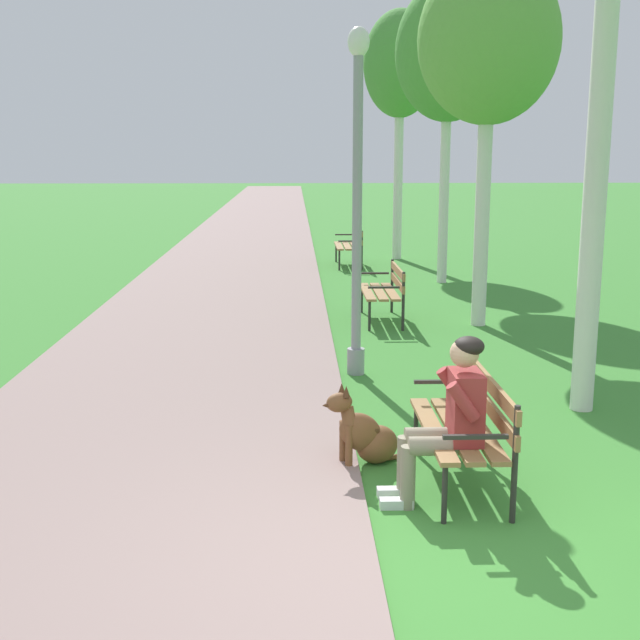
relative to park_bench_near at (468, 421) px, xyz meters
name	(u,v)px	position (x,y,z in m)	size (l,w,h in m)	color
ground_plane	(428,577)	(-0.52, -1.43, -0.51)	(120.00, 120.00, 0.00)	#3D8433
paved_path	(255,225)	(-2.65, 22.57, -0.49)	(3.67, 60.00, 0.04)	gray
park_bench_near	(468,421)	(0.00, 0.00, 0.00)	(0.55, 1.50, 0.85)	olive
park_bench_mid	(385,288)	(0.04, 6.29, 0.00)	(0.55, 1.50, 0.85)	olive
park_bench_far	(351,243)	(-0.06, 12.38, 0.00)	(0.55, 1.50, 0.85)	olive
person_seated_on_near_bench	(450,413)	(-0.21, -0.33, 0.17)	(0.74, 0.49, 1.25)	gray
dog_brown	(366,434)	(-0.75, 0.44, -0.25)	(0.80, 0.44, 0.71)	brown
lamp_post_near	(357,201)	(-0.62, 3.28, 1.48)	(0.24, 0.24, 3.84)	gray
birch_tree_third	(489,43)	(1.39, 5.97, 3.48)	(1.98, 1.78, 5.19)	silver
birch_tree_fourth	(448,54)	(1.55, 10.00, 3.77)	(1.97, 1.81, 5.59)	silver
birch_tree_fifth	(400,66)	(1.11, 13.61, 3.88)	(1.68, 1.71, 5.65)	silver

